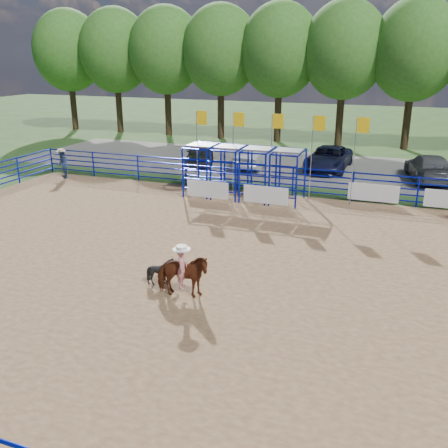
{
  "coord_description": "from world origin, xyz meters",
  "views": [
    {
      "loc": [
        5.36,
        -14.47,
        6.96
      ],
      "look_at": [
        -0.4,
        1.0,
        1.3
      ],
      "focal_mm": 40.0,
      "sensor_mm": 36.0,
      "label": 1
    }
  ],
  "objects": [
    {
      "name": "ground",
      "position": [
        0.0,
        0.0,
        0.0
      ],
      "size": [
        120.0,
        120.0,
        0.0
      ],
      "primitive_type": "plane",
      "color": "#365723",
      "rests_on": "ground"
    },
    {
      "name": "treeline",
      "position": [
        0.0,
        26.0,
        7.53
      ],
      "size": [
        56.4,
        6.4,
        11.24
      ],
      "color": "#3F2B19",
      "rests_on": "ground"
    },
    {
      "name": "car_c",
      "position": [
        0.73,
        16.7,
        0.73
      ],
      "size": [
        2.53,
        5.24,
        1.44
      ],
      "primitive_type": "imported",
      "rotation": [
        0.0,
        0.0,
        -0.03
      ],
      "color": "#151734",
      "rests_on": "gravel_strip"
    },
    {
      "name": "chute_assembly",
      "position": [
        -1.9,
        8.84,
        1.26
      ],
      "size": [
        19.32,
        2.41,
        4.2
      ],
      "color": "#07139F",
      "rests_on": "ground"
    },
    {
      "name": "perimeter_fence",
      "position": [
        0.0,
        0.0,
        0.75
      ],
      "size": [
        30.1,
        20.1,
        1.5
      ],
      "color": "#07139F",
      "rests_on": "ground"
    },
    {
      "name": "spectator_cowboy",
      "position": [
        -13.42,
        8.99,
        0.87
      ],
      "size": [
        0.99,
        1.01,
        1.7
      ],
      "color": "navy",
      "rests_on": "arena_dirt"
    },
    {
      "name": "car_d",
      "position": [
        6.59,
        15.97,
        0.75
      ],
      "size": [
        2.97,
        5.41,
        1.48
      ],
      "primitive_type": "imported",
      "rotation": [
        0.0,
        0.0,
        3.32
      ],
      "color": "slate",
      "rests_on": "gravel_strip"
    },
    {
      "name": "car_b",
      "position": [
        -3.77,
        15.82,
        0.73
      ],
      "size": [
        1.61,
        4.38,
        1.43
      ],
      "primitive_type": "imported",
      "rotation": [
        0.0,
        0.0,
        3.12
      ],
      "color": "#999CA1",
      "rests_on": "gravel_strip"
    },
    {
      "name": "calf",
      "position": [
        -1.53,
        -1.63,
        0.44
      ],
      "size": [
        0.83,
        0.76,
        0.83
      ],
      "primitive_type": "imported",
      "rotation": [
        0.0,
        0.0,
        1.45
      ],
      "color": "black",
      "rests_on": "arena_dirt"
    },
    {
      "name": "gravel_strip",
      "position": [
        0.0,
        17.0,
        0.01
      ],
      "size": [
        40.0,
        10.0,
        0.01
      ],
      "primitive_type": "cube",
      "color": "slate",
      "rests_on": "ground"
    },
    {
      "name": "car_a",
      "position": [
        -7.52,
        15.57,
        0.73
      ],
      "size": [
        3.06,
        4.57,
        1.44
      ],
      "primitive_type": "imported",
      "rotation": [
        0.0,
        0.0,
        0.35
      ],
      "color": "black",
      "rests_on": "gravel_strip"
    },
    {
      "name": "arena_dirt",
      "position": [
        0.0,
        0.0,
        0.01
      ],
      "size": [
        30.0,
        20.0,
        0.02
      ],
      "primitive_type": "cube",
      "color": "#95704A",
      "rests_on": "ground"
    },
    {
      "name": "horse_and_rider",
      "position": [
        -0.52,
        -2.25,
        0.82
      ],
      "size": [
        1.76,
        1.04,
        2.27
      ],
      "color": "#5D2712",
      "rests_on": "arena_dirt"
    }
  ]
}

